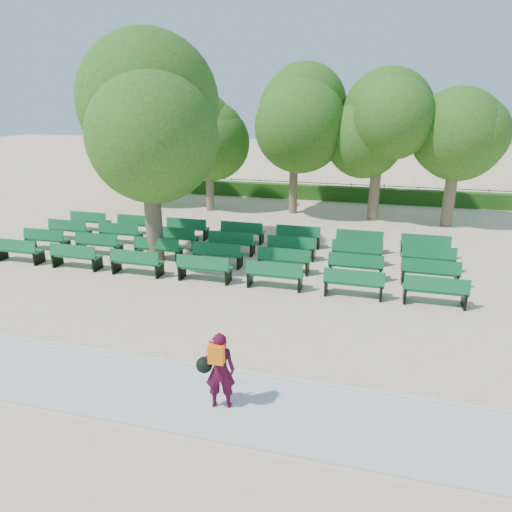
# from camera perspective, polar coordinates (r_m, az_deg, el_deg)

# --- Properties ---
(ground) EXTENTS (120.00, 120.00, 0.00)m
(ground) POSITION_cam_1_polar(r_m,az_deg,el_deg) (16.78, -1.75, -2.26)
(ground) COLOR #CEB889
(paving) EXTENTS (30.00, 2.20, 0.06)m
(paving) POSITION_cam_1_polar(r_m,az_deg,el_deg) (10.68, -13.54, -16.03)
(paving) COLOR beige
(paving) RESTS_ON ground
(curb) EXTENTS (30.00, 0.12, 0.10)m
(curb) POSITION_cam_1_polar(r_m,az_deg,el_deg) (11.51, -10.83, -12.90)
(curb) COLOR silver
(curb) RESTS_ON ground
(hedge) EXTENTS (26.00, 0.70, 0.90)m
(hedge) POSITION_cam_1_polar(r_m,az_deg,el_deg) (29.87, 5.95, 7.97)
(hedge) COLOR #214C13
(hedge) RESTS_ON ground
(fence) EXTENTS (26.00, 0.10, 1.02)m
(fence) POSITION_cam_1_polar(r_m,az_deg,el_deg) (30.34, 6.04, 7.27)
(fence) COLOR black
(fence) RESTS_ON ground
(tree_line) EXTENTS (21.80, 6.80, 7.04)m
(tree_line) POSITION_cam_1_polar(r_m,az_deg,el_deg) (26.10, 4.51, 5.42)
(tree_line) COLOR #2C5D19
(tree_line) RESTS_ON ground
(bench_array) EXTENTS (1.92, 0.62, 1.21)m
(bench_array) POSITION_cam_1_polar(r_m,az_deg,el_deg) (18.37, -3.82, -0.07)
(bench_array) COLOR #116330
(bench_array) RESTS_ON ground
(tree_among) EXTENTS (5.50, 5.50, 7.53)m
(tree_among) POSITION_cam_1_polar(r_m,az_deg,el_deg) (17.80, -13.47, 15.07)
(tree_among) COLOR brown
(tree_among) RESTS_ON ground
(person) EXTENTS (0.82, 0.53, 1.67)m
(person) POSITION_cam_1_polar(r_m,az_deg,el_deg) (9.47, -4.70, -13.93)
(person) COLOR #3F0922
(person) RESTS_ON ground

